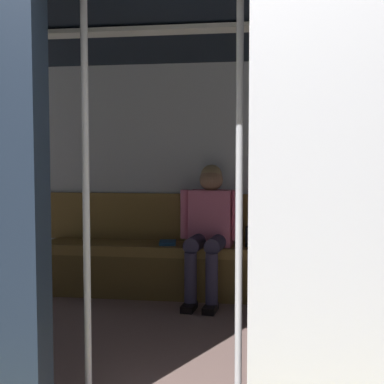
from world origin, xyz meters
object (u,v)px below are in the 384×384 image
(grab_pole_door, at_px, (86,196))
(grab_pole_far, at_px, (239,197))
(person_seated, at_px, (209,223))
(book, at_px, (168,243))
(train_car, at_px, (181,119))
(handbag, at_px, (260,237))
(bench_seat, at_px, (208,258))

(grab_pole_door, bearing_deg, grab_pole_far, -176.15)
(person_seated, relative_size, book, 5.49)
(book, distance_m, grab_pole_far, 2.27)
(train_car, xyz_separation_m, handbag, (-0.52, -1.19, -0.96))
(bench_seat, height_order, person_seated, person_seated)
(bench_seat, height_order, book, book)
(handbag, height_order, grab_pole_door, grab_pole_door)
(bench_seat, distance_m, grab_pole_door, 2.22)
(grab_pole_far, bearing_deg, bench_seat, -79.33)
(handbag, height_order, grab_pole_far, grab_pole_far)
(book, bearing_deg, bench_seat, 164.82)
(train_car, xyz_separation_m, grab_pole_far, (-0.43, 0.87, -0.45))
(bench_seat, height_order, grab_pole_far, grab_pole_far)
(person_seated, bearing_deg, train_car, 86.42)
(handbag, height_order, book, handbag)
(bench_seat, height_order, handbag, handbag)
(grab_pole_door, height_order, grab_pole_far, same)
(handbag, relative_size, book, 1.18)
(person_seated, relative_size, handbag, 4.64)
(handbag, xyz_separation_m, grab_pole_far, (0.09, 2.06, 0.50))
(person_seated, distance_m, grab_pole_door, 2.09)
(handbag, bearing_deg, train_car, 66.45)
(bench_seat, bearing_deg, handbag, -174.69)
(person_seated, xyz_separation_m, book, (0.39, -0.09, -0.20))
(bench_seat, relative_size, book, 13.97)
(grab_pole_door, bearing_deg, bench_seat, -100.41)
(book, bearing_deg, handbag, 171.17)
(book, relative_size, grab_pole_door, 0.10)
(train_car, distance_m, person_seated, 1.37)
(book, xyz_separation_m, grab_pole_far, (-0.75, 2.06, 0.58))
(handbag, bearing_deg, bench_seat, 5.31)
(train_car, bearing_deg, grab_pole_door, 70.38)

